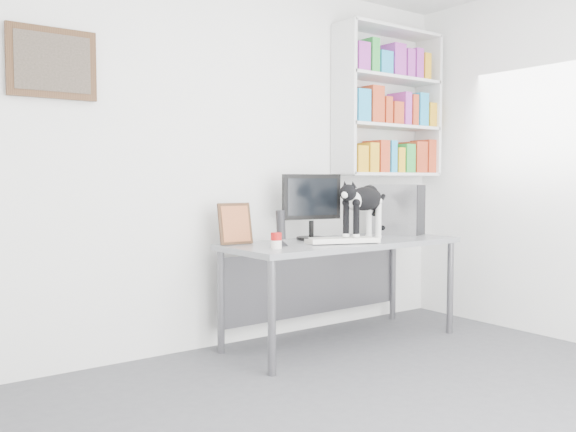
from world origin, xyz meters
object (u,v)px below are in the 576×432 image
(monitor, at_px, (311,206))
(leaning_print, at_px, (235,223))
(soup_can, at_px, (276,241))
(keyboard, at_px, (342,240))
(speaker, at_px, (281,227))
(pc_tower, at_px, (397,209))
(desk, at_px, (343,292))
(cat, at_px, (364,212))
(bookshelf, at_px, (389,103))

(monitor, height_order, leaning_print, monitor)
(soup_can, bearing_deg, keyboard, 0.52)
(speaker, relative_size, soup_can, 2.38)
(monitor, height_order, pc_tower, monitor)
(monitor, height_order, keyboard, monitor)
(leaning_print, bearing_deg, monitor, 1.18)
(desk, distance_m, pc_tower, 0.90)
(monitor, relative_size, keyboard, 0.99)
(pc_tower, distance_m, cat, 0.59)
(pc_tower, height_order, cat, cat)
(monitor, xyz_separation_m, soup_can, (-0.55, -0.33, -0.20))
(keyboard, relative_size, pc_tower, 1.22)
(leaning_print, bearing_deg, soup_can, -72.16)
(monitor, distance_m, leaning_print, 0.64)
(keyboard, relative_size, cat, 0.75)
(pc_tower, xyz_separation_m, speaker, (-1.25, -0.13, -0.08))
(pc_tower, bearing_deg, bookshelf, 42.10)
(pc_tower, distance_m, speaker, 1.26)
(desk, xyz_separation_m, leaning_print, (-0.77, 0.24, 0.53))
(speaker, height_order, cat, cat)
(bookshelf, distance_m, monitor, 1.27)
(pc_tower, bearing_deg, leaning_print, 154.48)
(monitor, relative_size, pc_tower, 1.21)
(pc_tower, relative_size, cat, 0.61)
(keyboard, distance_m, pc_tower, 0.86)
(desk, xyz_separation_m, monitor, (-0.15, 0.19, 0.63))
(leaning_print, bearing_deg, bookshelf, 8.97)
(desk, xyz_separation_m, keyboard, (-0.12, -0.13, 0.40))
(pc_tower, bearing_deg, speaker, 165.21)
(desk, bearing_deg, cat, -35.00)
(desk, height_order, monitor, monitor)
(monitor, xyz_separation_m, pc_tower, (0.83, -0.07, -0.04))
(monitor, relative_size, soup_can, 4.75)
(bookshelf, height_order, keyboard, bookshelf)
(desk, distance_m, speaker, 0.76)
(leaning_print, distance_m, cat, 0.96)
(speaker, relative_size, cat, 0.37)
(bookshelf, relative_size, soup_can, 11.87)
(desk, bearing_deg, monitor, 126.36)
(bookshelf, relative_size, monitor, 2.50)
(keyboard, height_order, leaning_print, leaning_print)
(cat, bearing_deg, desk, 122.37)
(soup_can, height_order, cat, cat)
(bookshelf, xyz_separation_m, speaker, (-1.35, -0.34, -0.97))
(cat, bearing_deg, monitor, 110.98)
(speaker, bearing_deg, bookshelf, 31.43)
(desk, bearing_deg, speaker, -179.92)
(soup_can, bearing_deg, bookshelf, 17.50)
(soup_can, distance_m, cat, 0.84)
(speaker, height_order, soup_can, speaker)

